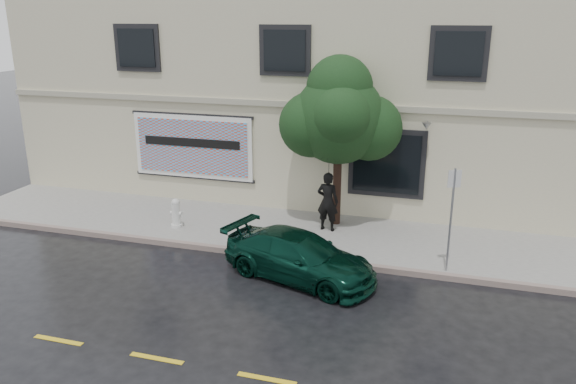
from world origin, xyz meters
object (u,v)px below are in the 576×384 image
(street_tree, at_px, (339,119))
(pedestrian, at_px, (328,202))
(car, at_px, (300,257))
(fire_hydrant, at_px, (176,213))

(street_tree, bearing_deg, pedestrian, -102.86)
(car, distance_m, street_tree, 4.57)
(street_tree, relative_size, fire_hydrant, 5.17)
(car, distance_m, pedestrian, 3.04)
(car, distance_m, fire_hydrant, 4.79)
(pedestrian, distance_m, street_tree, 2.41)
(pedestrian, bearing_deg, fire_hydrant, 18.89)
(car, bearing_deg, street_tree, 15.01)
(car, bearing_deg, fire_hydrant, 83.19)
(pedestrian, relative_size, fire_hydrant, 2.00)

